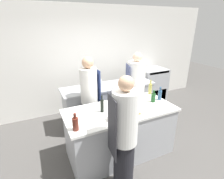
{
  "coord_description": "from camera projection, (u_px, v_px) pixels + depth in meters",
  "views": [
    {
      "loc": [
        -1.3,
        -2.4,
        2.37
      ],
      "look_at": [
        0.0,
        0.35,
        1.18
      ],
      "focal_mm": 28.0,
      "sensor_mm": 36.0,
      "label": 1
    }
  ],
  "objects": [
    {
      "name": "chef_at_prep_near",
      "position": [
        124.0,
        137.0,
        2.39
      ],
      "size": [
        0.38,
        0.36,
        1.77
      ],
      "rotation": [
        0.0,
        0.0,
        1.45
      ],
      "color": "black",
      "rests_on": "ground_plane"
    },
    {
      "name": "cutting_board",
      "position": [
        130.0,
        113.0,
        2.93
      ],
      "size": [
        0.31,
        0.25,
        0.01
      ],
      "color": "olive",
      "rests_on": "prep_counter"
    },
    {
      "name": "chef_at_pass_far",
      "position": [
        135.0,
        92.0,
        3.91
      ],
      "size": [
        0.43,
        0.42,
        1.78
      ],
      "rotation": [
        0.0,
        0.0,
        1.27
      ],
      "color": "black",
      "rests_on": "ground_plane"
    },
    {
      "name": "pass_counter",
      "position": [
        109.0,
        103.0,
        4.39
      ],
      "size": [
        2.29,
        0.66,
        0.93
      ],
      "color": "#A8AAAF",
      "rests_on": "ground_plane"
    },
    {
      "name": "bottle_wine",
      "position": [
        131.0,
        103.0,
        3.15
      ],
      "size": [
        0.07,
        0.07,
        0.18
      ],
      "color": "silver",
      "rests_on": "prep_counter"
    },
    {
      "name": "bowl_mixing_large",
      "position": [
        139.0,
        97.0,
        3.45
      ],
      "size": [
        0.23,
        0.23,
        0.09
      ],
      "color": "white",
      "rests_on": "prep_counter"
    },
    {
      "name": "wall_back",
      "position": [
        84.0,
        60.0,
        4.69
      ],
      "size": [
        8.0,
        0.06,
        2.8
      ],
      "color": "silver",
      "rests_on": "ground_plane"
    },
    {
      "name": "bottle_water",
      "position": [
        160.0,
        95.0,
        3.41
      ],
      "size": [
        0.07,
        0.07,
        0.26
      ],
      "color": "#2D5175",
      "rests_on": "prep_counter"
    },
    {
      "name": "stockpot",
      "position": [
        96.0,
        85.0,
        3.95
      ],
      "size": [
        0.27,
        0.27,
        0.2
      ],
      "color": "#A8AAAF",
      "rests_on": "pass_counter"
    },
    {
      "name": "bottle_vinegar",
      "position": [
        75.0,
        124.0,
        2.44
      ],
      "size": [
        0.09,
        0.09,
        0.27
      ],
      "color": "#5B2319",
      "rests_on": "prep_counter"
    },
    {
      "name": "bowl_prep_small",
      "position": [
        115.0,
        118.0,
        2.72
      ],
      "size": [
        0.23,
        0.23,
        0.08
      ],
      "color": "white",
      "rests_on": "prep_counter"
    },
    {
      "name": "chef_at_stove",
      "position": [
        90.0,
        98.0,
        3.62
      ],
      "size": [
        0.38,
        0.36,
        1.75
      ],
      "rotation": [
        0.0,
        0.0,
        -1.45
      ],
      "color": "black",
      "rests_on": "ground_plane"
    },
    {
      "name": "prep_counter",
      "position": [
        120.0,
        132.0,
        3.23
      ],
      "size": [
        1.96,
        0.9,
        0.93
      ],
      "color": "#A8AAAF",
      "rests_on": "ground_plane"
    },
    {
      "name": "oven_range",
      "position": [
        151.0,
        85.0,
        5.46
      ],
      "size": [
        0.81,
        0.71,
        1.05
      ],
      "color": "#A8AAAF",
      "rests_on": "ground_plane"
    },
    {
      "name": "bottle_sauce",
      "position": [
        153.0,
        97.0,
        3.32
      ],
      "size": [
        0.08,
        0.08,
        0.23
      ],
      "color": "#19471E",
      "rests_on": "prep_counter"
    },
    {
      "name": "bottle_cooking_oil",
      "position": [
        102.0,
        105.0,
        2.94
      ],
      "size": [
        0.06,
        0.06,
        0.3
      ],
      "color": "black",
      "rests_on": "prep_counter"
    },
    {
      "name": "bottle_olive_oil",
      "position": [
        150.0,
        88.0,
        3.67
      ],
      "size": [
        0.07,
        0.07,
        0.31
      ],
      "color": "#B2A84C",
      "rests_on": "prep_counter"
    },
    {
      "name": "ground_plane",
      "position": [
        120.0,
        152.0,
        3.4
      ],
      "size": [
        16.0,
        16.0,
        0.0
      ],
      "primitive_type": "plane",
      "color": "#4C4947"
    }
  ]
}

